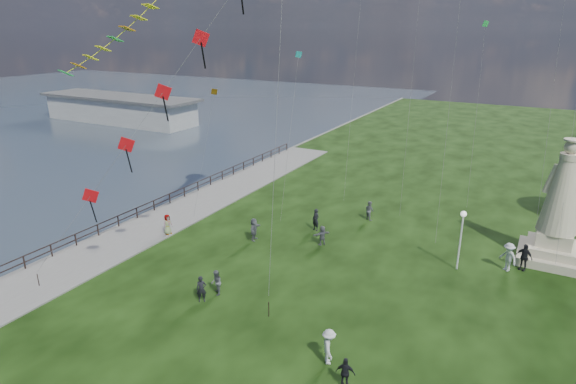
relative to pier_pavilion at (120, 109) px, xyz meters
The scene contains 17 objects.
waterfront 49.44m from the pier_pavilion, 41.92° to the right, with size 200.00×200.00×1.51m.
pier_pavilion is the anchor object (origin of this frame).
statue 70.24m from the pier_pavilion, 19.97° to the right, with size 4.16×4.16×8.44m.
lamppost 66.95m from the pier_pavilion, 25.09° to the right, with size 0.38×0.38×4.09m.
person_0 62.41m from the pier_pavilion, 39.29° to the right, with size 0.58×0.38×1.59m, color black.
person_1 62.00m from the pier_pavilion, 38.39° to the right, with size 0.76×0.47×1.56m, color #595960.
person_2 70.17m from the pier_pavilion, 35.73° to the right, with size 1.16×0.60×1.79m, color silver.
person_3 71.89m from the pier_pavilion, 35.86° to the right, with size 0.87×0.44×1.48m, color black.
person_5 55.76m from the pier_pavilion, 33.61° to the right, with size 1.59×0.69×1.72m, color #595960.
person_6 56.61m from the pier_pavilion, 28.57° to the right, with size 0.65×0.43×1.78m, color black.
person_7 57.44m from the pier_pavilion, 23.54° to the right, with size 0.78×0.48×1.60m, color #595960.
person_8 69.04m from the pier_pavilion, 23.06° to the right, with size 1.25×0.65×1.94m, color silver.
person_9 69.65m from the pier_pavilion, 22.32° to the right, with size 1.08×0.55×1.84m, color black.
person_10 52.16m from the pier_pavilion, 39.62° to the right, with size 0.77×0.47×1.57m, color #595960.
person_11 59.00m from the pier_pavilion, 29.68° to the right, with size 1.37×0.59×1.48m, color #595960.
red_kite_train 58.78m from the pier_pavilion, 40.14° to the right, with size 9.87×9.35×18.00m.
small_kites 59.33m from the pier_pavilion, 19.22° to the right, with size 27.87×18.59×28.59m.
Camera 1 is at (12.29, -16.59, 15.17)m, focal length 30.00 mm.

